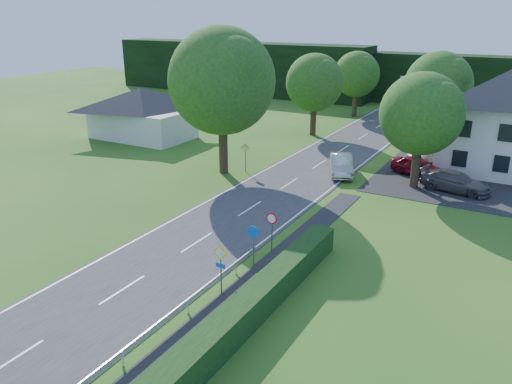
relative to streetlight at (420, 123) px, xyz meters
The scene contains 28 objects.
ground 31.38m from the streetlight, 105.04° to the right, with size 160.00×160.00×0.00m, color #225618.
road 13.59m from the streetlight, 128.88° to the right, with size 7.00×80.00×0.04m, color #323234.
footpath 28.52m from the streetlight, 96.34° to the right, with size 1.50×44.00×0.04m, color #242426.
parking_pad 6.65m from the streetlight, 37.30° to the left, with size 14.00×16.00×0.04m, color #242426.
line_edge_left 15.73m from the streetlight, 138.52° to the right, with size 0.12×80.00×0.01m, color white.
line_edge_right 11.95m from the streetlight, 115.70° to the right, with size 0.12×80.00×0.01m, color white.
line_centre 13.58m from the streetlight, 128.88° to the right, with size 0.12×80.00×0.01m, color white, non-canonical shape.
tree_main 15.35m from the streetlight, 156.89° to the right, with size 9.40×9.40×11.64m, color #1C4916, non-canonical shape.
tree_left_far 16.45m from the streetlight, 142.56° to the left, with size 7.00×7.00×8.58m, color #1C4916, non-canonical shape.
tree_right_far 12.05m from the streetlight, 95.06° to the left, with size 7.40×7.40×9.09m, color #1C4916, non-canonical shape.
tree_left_back 25.34m from the streetlight, 119.73° to the left, with size 6.60×6.60×8.07m, color #1C4916, non-canonical shape.
tree_right_back 20.12m from the streetlight, 95.89° to the left, with size 6.20×6.20×7.56m, color #1C4916, non-canonical shape.
tree_right_mid 2.05m from the streetlight, 77.66° to the right, with size 7.00×7.00×8.58m, color #1C4916, non-canonical shape.
treeline_left 48.22m from the streetlight, 138.42° to the left, with size 44.00×6.00×8.00m, color black.
treeline_right 36.01m from the streetlight, 90.10° to the left, with size 30.00×5.00×7.00m, color black.
bungalow_left 28.12m from the streetlight, behind, with size 11.00×6.50×5.20m.
house_white 8.44m from the streetlight, 45.30° to the left, with size 10.60×8.40×8.60m.
streetlight is the anchor object (origin of this frame).
sign_priority_right 22.50m from the streetlight, 99.70° to the right, with size 0.78×0.09×2.59m.
sign_roundabout 19.59m from the streetlight, 101.19° to the right, with size 0.64×0.08×2.37m.
sign_speed_limit 17.64m from the streetlight, 102.46° to the right, with size 0.64×0.11×2.37m.
sign_priority_left 13.80m from the streetlight, 158.22° to the right, with size 0.78×0.09×2.44m.
moving_car 6.79m from the streetlight, 162.12° to the right, with size 1.69×4.85×1.60m, color #BABABF.
motorcycle 7.43m from the streetlight, behind, with size 0.58×1.66×0.87m, color black.
parked_car_red 3.81m from the streetlight, 87.24° to the left, with size 1.77×4.39×1.50m, color maroon.
parked_car_silver_a 6.55m from the streetlight, 83.03° to the left, with size 1.68×4.81×1.58m, color silver.
parked_car_grey 5.16m from the streetlight, 24.52° to the right, with size 2.04×5.01×1.45m, color #515056.
parasol 4.05m from the streetlight, 74.33° to the left, with size 1.99×2.03×1.82m, color #A30D15.
Camera 1 is at (15.74, -8.87, 12.43)m, focal length 35.00 mm.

